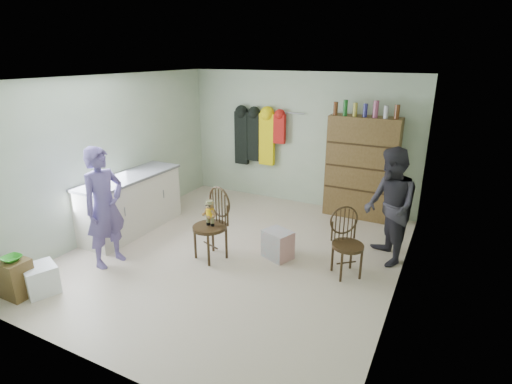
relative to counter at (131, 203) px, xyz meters
The scene contains 13 objects.
ground_plane 2.01m from the counter, ahead, with size 5.00×5.00×0.00m, color beige.
room_walls 2.30m from the counter, 15.25° to the left, with size 5.00×5.00×5.00m.
counter is the anchor object (origin of this frame).
stool 2.13m from the counter, 86.34° to the right, with size 0.34×0.29×0.48m, color brown.
bowl 2.11m from the counter, 86.34° to the right, with size 0.22×0.22×0.05m, color green.
plastic_tub 1.97m from the counter, 80.82° to the right, with size 0.37×0.35×0.35m, color white.
chair_front 1.73m from the counter, ahead, with size 0.59×0.59×1.05m.
chair_far 3.53m from the counter, ahead, with size 0.58×0.58×0.92m.
striped_bag 2.57m from the counter, ahead, with size 0.39×0.30×0.41m, color #E57972.
person_left 1.18m from the counter, 62.68° to the right, with size 0.61×0.40×1.67m, color #5F5093.
person_right 4.04m from the counter, 11.70° to the left, with size 0.80×0.62×1.64m, color #2D2B33.
dresser 3.96m from the counter, 35.68° to the left, with size 1.20×0.39×2.08m.
coat_rack 2.74m from the counter, 64.76° to the left, with size 1.42×0.12×1.09m.
Camera 1 is at (2.66, -4.53, 2.79)m, focal length 28.00 mm.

